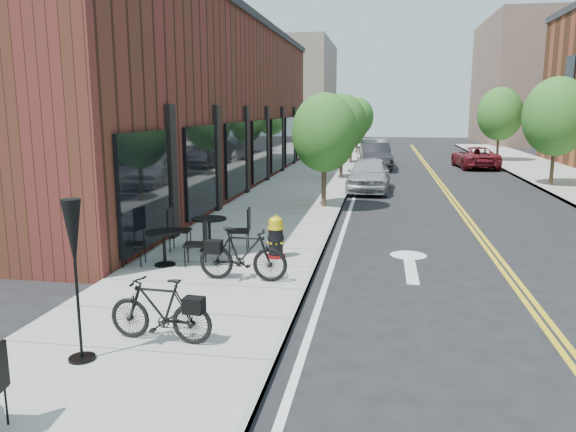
{
  "coord_description": "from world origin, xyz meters",
  "views": [
    {
      "loc": [
        1.32,
        -9.8,
        3.4
      ],
      "look_at": [
        -0.75,
        2.51,
        1.0
      ],
      "focal_mm": 35.0,
      "sensor_mm": 36.0,
      "label": 1
    }
  ],
  "objects_px": {
    "bistro_set_b": "(209,229)",
    "bistro_set_c": "(164,243)",
    "patio_umbrella": "(74,246)",
    "parked_car_c": "(374,151)",
    "parked_car_b": "(375,156)",
    "parked_car_far": "(475,157)",
    "parked_car_a": "(369,174)",
    "fire_hydrant": "(276,237)",
    "bicycle_right": "(243,254)",
    "bicycle_left": "(160,310)"
  },
  "relations": [
    {
      "from": "fire_hydrant",
      "to": "parked_car_b",
      "type": "distance_m",
      "value": 20.38
    },
    {
      "from": "patio_umbrella",
      "to": "parked_car_c",
      "type": "height_order",
      "value": "patio_umbrella"
    },
    {
      "from": "parked_car_b",
      "to": "bicycle_left",
      "type": "bearing_deg",
      "value": -101.7
    },
    {
      "from": "bistro_set_c",
      "to": "parked_car_c",
      "type": "height_order",
      "value": "parked_car_c"
    },
    {
      "from": "parked_car_b",
      "to": "bicycle_right",
      "type": "bearing_deg",
      "value": -101.35
    },
    {
      "from": "parked_car_b",
      "to": "bistro_set_c",
      "type": "bearing_deg",
      "value": -106.57
    },
    {
      "from": "bicycle_left",
      "to": "parked_car_far",
      "type": "relative_size",
      "value": 0.35
    },
    {
      "from": "bistro_set_b",
      "to": "parked_car_b",
      "type": "bearing_deg",
      "value": 72.09
    },
    {
      "from": "bicycle_right",
      "to": "bistro_set_b",
      "type": "relative_size",
      "value": 0.91
    },
    {
      "from": "bistro_set_b",
      "to": "parked_car_b",
      "type": "height_order",
      "value": "parked_car_b"
    },
    {
      "from": "parked_car_far",
      "to": "parked_car_c",
      "type": "bearing_deg",
      "value": -22.97
    },
    {
      "from": "fire_hydrant",
      "to": "bistro_set_c",
      "type": "xyz_separation_m",
      "value": [
        -2.21,
        -1.02,
        0.02
      ]
    },
    {
      "from": "fire_hydrant",
      "to": "patio_umbrella",
      "type": "bearing_deg",
      "value": -119.52
    },
    {
      "from": "fire_hydrant",
      "to": "bistro_set_c",
      "type": "distance_m",
      "value": 2.43
    },
    {
      "from": "patio_umbrella",
      "to": "parked_car_far",
      "type": "bearing_deg",
      "value": 71.52
    },
    {
      "from": "bicycle_right",
      "to": "fire_hydrant",
      "type": "bearing_deg",
      "value": -9.36
    },
    {
      "from": "parked_car_c",
      "to": "bicycle_left",
      "type": "bearing_deg",
      "value": -97.91
    },
    {
      "from": "parked_car_a",
      "to": "parked_car_b",
      "type": "relative_size",
      "value": 0.93
    },
    {
      "from": "parked_car_c",
      "to": "parked_car_a",
      "type": "bearing_deg",
      "value": -92.87
    },
    {
      "from": "bicycle_left",
      "to": "parked_car_a",
      "type": "height_order",
      "value": "parked_car_a"
    },
    {
      "from": "patio_umbrella",
      "to": "parked_car_c",
      "type": "distance_m",
      "value": 29.5
    },
    {
      "from": "fire_hydrant",
      "to": "patio_umbrella",
      "type": "relative_size",
      "value": 0.45
    },
    {
      "from": "bicycle_left",
      "to": "patio_umbrella",
      "type": "bearing_deg",
      "value": -43.08
    },
    {
      "from": "bicycle_right",
      "to": "parked_car_far",
      "type": "bearing_deg",
      "value": -18.17
    },
    {
      "from": "bicycle_right",
      "to": "parked_car_far",
      "type": "distance_m",
      "value": 24.9
    },
    {
      "from": "bistro_set_c",
      "to": "parked_car_c",
      "type": "bearing_deg",
      "value": 71.37
    },
    {
      "from": "bistro_set_b",
      "to": "parked_car_c",
      "type": "xyz_separation_m",
      "value": [
        3.4,
        23.42,
        0.13
      ]
    },
    {
      "from": "bistro_set_c",
      "to": "patio_umbrella",
      "type": "height_order",
      "value": "patio_umbrella"
    },
    {
      "from": "fire_hydrant",
      "to": "parked_car_b",
      "type": "relative_size",
      "value": 0.21
    },
    {
      "from": "patio_umbrella",
      "to": "bicycle_right",
      "type": "bearing_deg",
      "value": 71.38
    },
    {
      "from": "parked_car_c",
      "to": "parked_car_far",
      "type": "height_order",
      "value": "parked_car_c"
    },
    {
      "from": "fire_hydrant",
      "to": "parked_car_c",
      "type": "distance_m",
      "value": 23.82
    },
    {
      "from": "parked_car_a",
      "to": "parked_car_far",
      "type": "bearing_deg",
      "value": 62.8
    },
    {
      "from": "patio_umbrella",
      "to": "parked_car_c",
      "type": "bearing_deg",
      "value": 83.51
    },
    {
      "from": "fire_hydrant",
      "to": "patio_umbrella",
      "type": "height_order",
      "value": "patio_umbrella"
    },
    {
      "from": "bicycle_right",
      "to": "bistro_set_b",
      "type": "distance_m",
      "value": 2.51
    },
    {
      "from": "bicycle_right",
      "to": "parked_car_c",
      "type": "xyz_separation_m",
      "value": [
        2.07,
        25.55,
        0.11
      ]
    },
    {
      "from": "bistro_set_b",
      "to": "patio_umbrella",
      "type": "relative_size",
      "value": 0.88
    },
    {
      "from": "fire_hydrant",
      "to": "bistro_set_b",
      "type": "bearing_deg",
      "value": 154.64
    },
    {
      "from": "bistro_set_b",
      "to": "patio_umbrella",
      "type": "bearing_deg",
      "value": -97.2
    },
    {
      "from": "bistro_set_c",
      "to": "parked_car_b",
      "type": "xyz_separation_m",
      "value": [
        4.1,
        21.3,
        0.14
      ]
    },
    {
      "from": "bicycle_left",
      "to": "parked_car_far",
      "type": "height_order",
      "value": "parked_car_far"
    },
    {
      "from": "parked_car_far",
      "to": "bistro_set_c",
      "type": "bearing_deg",
      "value": 62.17
    },
    {
      "from": "bistro_set_c",
      "to": "parked_car_far",
      "type": "distance_m",
      "value": 24.85
    },
    {
      "from": "patio_umbrella",
      "to": "parked_car_far",
      "type": "relative_size",
      "value": 0.48
    },
    {
      "from": "bistro_set_b",
      "to": "parked_car_a",
      "type": "relative_size",
      "value": 0.46
    },
    {
      "from": "fire_hydrant",
      "to": "parked_car_a",
      "type": "distance_m",
      "value": 11.55
    },
    {
      "from": "bicycle_right",
      "to": "parked_car_b",
      "type": "distance_m",
      "value": 22.19
    },
    {
      "from": "bistro_set_b",
      "to": "bistro_set_c",
      "type": "relative_size",
      "value": 1.06
    },
    {
      "from": "bistro_set_c",
      "to": "parked_car_c",
      "type": "relative_size",
      "value": 0.35
    }
  ]
}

